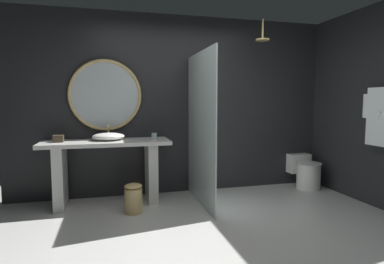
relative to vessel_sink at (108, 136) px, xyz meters
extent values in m
plane|color=silver|center=(1.01, -1.57, -0.90)|extent=(5.76, 5.76, 0.00)
cube|color=#232326|center=(1.01, 0.33, 0.40)|extent=(4.80, 0.10, 2.60)
cube|color=#232326|center=(3.36, -0.81, 0.40)|extent=(0.10, 2.47, 2.60)
cube|color=silver|center=(-0.03, -0.03, -0.08)|extent=(1.64, 0.59, 0.05)
cube|color=silver|center=(-0.61, -0.03, -0.50)|extent=(0.12, 0.51, 0.79)
cube|color=silver|center=(0.56, -0.03, -0.50)|extent=(0.12, 0.51, 0.79)
ellipsoid|color=white|center=(0.00, 0.00, 0.00)|extent=(0.42, 0.34, 0.10)
cylinder|color=tan|center=(0.00, 0.16, 0.05)|extent=(0.02, 0.02, 0.19)
cylinder|color=tan|center=(0.00, 0.09, 0.13)|extent=(0.02, 0.13, 0.02)
cylinder|color=silver|center=(0.60, -0.07, -0.01)|extent=(0.07, 0.07, 0.09)
cube|color=#3D3323|center=(-0.61, -0.03, -0.01)|extent=(0.12, 0.11, 0.09)
torus|color=tan|center=(-0.03, 0.24, 0.55)|extent=(0.99, 0.04, 0.99)
cylinder|color=#B2BCC1|center=(-0.03, 0.25, 0.55)|extent=(0.92, 0.01, 0.92)
cube|color=silver|center=(1.17, -0.34, 0.10)|extent=(0.02, 1.25, 2.00)
cylinder|color=tan|center=(2.12, -0.17, 1.47)|extent=(0.02, 0.02, 0.27)
cylinder|color=tan|center=(2.12, -0.17, 1.32)|extent=(0.19, 0.19, 0.02)
cube|color=white|center=(3.22, -1.20, 0.28)|extent=(0.12, 0.40, 0.71)
cylinder|color=white|center=(3.22, -0.97, 0.40)|extent=(0.14, 0.14, 0.30)
sphere|color=white|center=(3.15, -1.20, 0.31)|extent=(0.07, 0.07, 0.07)
cylinder|color=white|center=(3.00, -0.08, -0.70)|extent=(0.36, 0.36, 0.40)
ellipsoid|color=white|center=(3.00, -0.08, -0.49)|extent=(0.38, 0.41, 0.02)
cube|color=white|center=(3.00, 0.20, -0.54)|extent=(0.35, 0.20, 0.30)
cylinder|color=tan|center=(0.28, -0.48, -0.74)|extent=(0.22, 0.22, 0.31)
ellipsoid|color=tan|center=(0.28, -0.48, -0.56)|extent=(0.22, 0.22, 0.06)
camera|label=1|loc=(0.01, -4.32, 0.47)|focal=29.77mm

